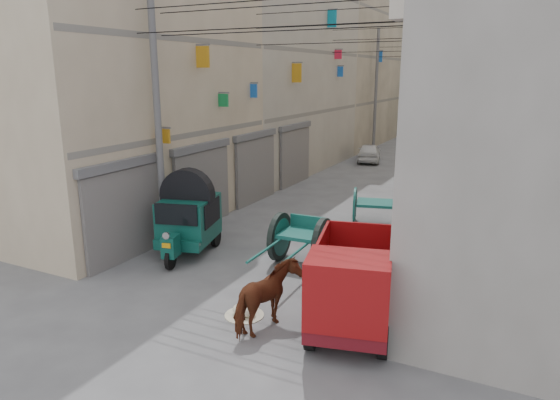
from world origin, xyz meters
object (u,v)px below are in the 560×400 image
Objects in this scene: second_cart at (375,205)px; feed_sack at (244,310)px; mini_truck at (351,291)px; distant_car_grey at (481,137)px; horse at (268,298)px; tonga_cart at (301,239)px; distant_car_green at (447,131)px; auto_rickshaw at (188,215)px; distant_car_white at (369,152)px.

second_cart is 8.03m from feed_sack.
mini_truck reaches higher than distant_car_grey.
horse is at bearing -22.30° from feed_sack.
tonga_cart is at bearing -114.11° from second_cart.
tonga_cart is at bearing 100.06° from distant_car_green.
tonga_cart reaches higher than distant_car_grey.
horse is at bearing -99.08° from distant_car_grey.
feed_sack is at bearing 100.23° from distant_car_green.
distant_car_green is (-1.75, 34.60, -0.12)m from horse.
feed_sack is 0.17× the size of distant_car_grey.
horse reaches higher than distant_car_grey.
mini_truck is 2.24× the size of horse.
distant_car_grey is (1.14, 31.73, -0.18)m from horse.
distant_car_grey is (-0.43, 31.12, -0.41)m from mini_truck.
feed_sack is at bearing -13.86° from horse.
auto_rickshaw is at bearing 142.03° from feed_sack.
distant_car_green is at bearing -78.66° from horse.
tonga_cart is at bearing -101.26° from distant_car_grey.
second_cart is 0.54× the size of distant_car_grey.
tonga_cart is at bearing 86.39° from distant_car_white.
distant_car_grey is at bearing 86.55° from feed_sack.
second_cart is (0.76, 4.61, -0.04)m from tonga_cart.
second_cart is at bearing -100.25° from distant_car_grey.
tonga_cart is at bearing -67.31° from horse.
feed_sack is (0.19, -3.38, -0.58)m from tonga_cart.
distant_car_grey is at bearing 77.22° from mini_truck.
distant_car_green is (-1.57, 26.31, -0.09)m from second_cart.
tonga_cart is 30.93m from distant_car_green.
second_cart is at bearing -80.32° from horse.
distant_car_white is at bearing 92.32° from mini_truck.
second_cart is (-1.76, 7.69, -0.26)m from mini_truck.
mini_truck reaches higher than distant_car_white.
tonga_cart is 28.12m from distant_car_grey.
second_cart is at bearing 85.93° from feed_sack.
mini_truck is 1.16× the size of distant_car_white.
auto_rickshaw is at bearing 75.31° from distant_car_white.
distant_car_green is (-0.82, 30.92, -0.13)m from tonga_cart.
distant_car_white is (-3.94, 12.32, -0.13)m from second_cart.
mini_truck reaches higher than feed_sack.
auto_rickshaw reaches higher than distant_car_green.
horse is at bearing 87.04° from distant_car_white.
distant_car_grey is (5.27, 11.11, -0.02)m from distant_car_white.
mini_truck is at bearing -150.47° from horse.
horse is at bearing -77.23° from tonga_cart.
auto_rickshaw is 0.70× the size of distant_car_green.
distant_car_white is 14.19m from distant_car_green.
second_cart reaches higher than distant_car_white.
second_cart is at bearing 36.99° from auto_rickshaw.
tonga_cart reaches higher than distant_car_white.
feed_sack is 31.48m from distant_car_grey.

